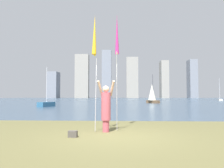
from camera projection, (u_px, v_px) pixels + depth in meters
name	position (u px, v px, depth m)	size (l,w,h in m)	color
ground	(122.00, 101.00, 58.15)	(120.00, 138.00, 0.12)	brown
person	(106.00, 106.00, 8.29)	(0.69, 0.51, 1.89)	#B24C59
kite_flag_left	(95.00, 37.00, 8.16)	(0.16, 0.84, 4.29)	#B2B2B7
kite_flag_right	(117.00, 37.00, 9.00)	(0.16, 0.78, 4.55)	#B2B2B7
bag	(73.00, 134.00, 7.21)	(0.28, 0.20, 0.20)	#4C4742
sailboat_0	(220.00, 100.00, 56.24)	(1.25, 2.55, 5.61)	silver
sailboat_1	(46.00, 104.00, 26.81)	(1.63, 2.49, 4.75)	#2D6084
sailboat_4	(152.00, 94.00, 38.82)	(2.13, 2.60, 4.98)	brown
skyline_tower_0	(53.00, 85.00, 118.15)	(5.07, 7.55, 13.61)	gray
skyline_tower_1	(82.00, 76.00, 116.85)	(7.03, 3.77, 22.61)	gray
skyline_tower_2	(107.00, 74.00, 114.35)	(4.71, 3.11, 24.32)	gray
skyline_tower_3	(132.00, 78.00, 115.65)	(5.95, 4.85, 20.87)	gray
skyline_tower_4	(164.00, 80.00, 113.54)	(3.72, 7.18, 18.62)	gray
skyline_tower_5	(192.00, 79.00, 115.67)	(3.93, 6.68, 19.55)	gray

